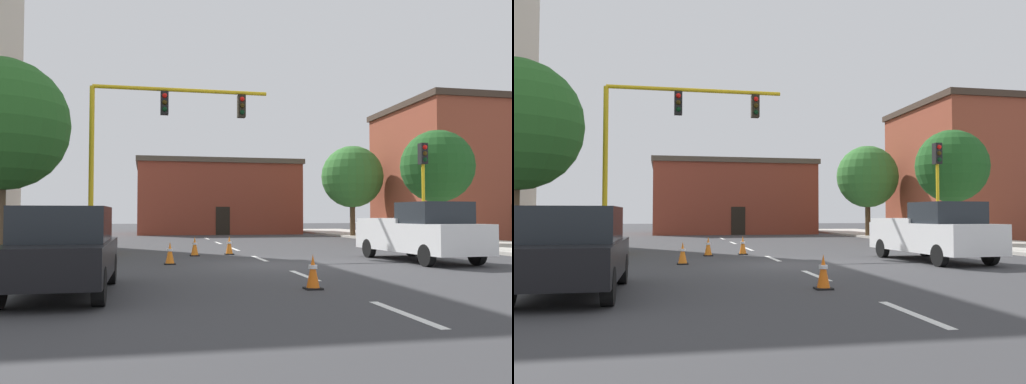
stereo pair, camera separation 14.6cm
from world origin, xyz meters
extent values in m
plane|color=#38383A|center=(0.00, 0.00, 0.00)|extent=(160.00, 160.00, 0.00)
cube|color=#B2ADA3|center=(12.61, 8.00, 0.07)|extent=(6.00, 56.00, 0.14)
cube|color=silver|center=(0.00, -8.50, 0.00)|extent=(0.16, 2.40, 0.01)
cube|color=silver|center=(0.00, -3.00, 0.00)|extent=(0.16, 2.40, 0.01)
cube|color=silver|center=(0.00, 2.50, 0.00)|extent=(0.16, 2.40, 0.01)
cube|color=silver|center=(0.00, 8.00, 0.00)|extent=(0.16, 2.40, 0.01)
cube|color=silver|center=(0.00, 13.50, 0.00)|extent=(0.16, 2.40, 0.01)
cube|color=silver|center=(0.00, 19.00, 0.00)|extent=(0.16, 2.40, 0.01)
cube|color=brown|center=(1.92, 29.56, 2.84)|extent=(13.05, 8.96, 5.68)
cube|color=#4C4238|center=(1.92, 29.56, 5.88)|extent=(13.35, 9.26, 0.40)
cube|color=black|center=(1.92, 25.05, 1.10)|extent=(1.10, 0.06, 2.20)
cube|color=brown|center=(17.98, 16.62, 4.30)|extent=(10.76, 9.58, 8.60)
cube|color=#3D2D23|center=(17.98, 16.62, 8.80)|extent=(11.06, 9.88, 0.40)
cube|color=yellow|center=(-6.16, 5.81, 0.28)|extent=(1.80, 1.20, 0.55)
cylinder|color=yellow|center=(-6.16, 5.81, 3.65)|extent=(0.20, 0.20, 6.20)
cylinder|color=yellow|center=(-2.58, 5.81, 6.75)|extent=(7.16, 0.16, 0.16)
cube|color=black|center=(-3.30, 5.81, 6.18)|extent=(0.32, 0.36, 0.95)
sphere|color=red|center=(-3.30, 5.62, 6.45)|extent=(0.20, 0.20, 0.20)
sphere|color=#38280A|center=(-3.30, 5.62, 6.17)|extent=(0.20, 0.20, 0.20)
sphere|color=black|center=(-3.30, 5.62, 5.89)|extent=(0.20, 0.20, 0.20)
cube|color=black|center=(-0.07, 5.81, 6.18)|extent=(0.32, 0.36, 0.95)
sphere|color=red|center=(-0.07, 5.62, 6.45)|extent=(0.20, 0.20, 0.20)
sphere|color=#38280A|center=(-0.07, 5.62, 6.17)|extent=(0.20, 0.20, 0.20)
sphere|color=black|center=(-0.07, 5.62, 5.89)|extent=(0.20, 0.20, 0.20)
cylinder|color=yellow|center=(8.20, 5.60, 2.40)|extent=(0.14, 0.14, 4.80)
cube|color=black|center=(8.20, 5.60, 4.33)|extent=(0.32, 0.36, 0.95)
sphere|color=red|center=(8.20, 5.41, 4.60)|extent=(0.20, 0.20, 0.20)
sphere|color=#38280A|center=(8.20, 5.41, 4.32)|extent=(0.20, 0.20, 0.20)
sphere|color=black|center=(8.20, 5.41, 4.04)|extent=(0.20, 0.20, 0.20)
cylinder|color=#4C3823|center=(10.10, 18.70, 1.31)|extent=(0.36, 0.36, 2.62)
sphere|color=#33702D|center=(10.10, 18.70, 4.23)|extent=(4.29, 4.29, 4.29)
cylinder|color=brown|center=(-9.14, 4.28, 1.53)|extent=(0.36, 0.36, 3.05)
sphere|color=#286023|center=(-9.14, 4.28, 4.85)|extent=(4.80, 4.80, 4.80)
cylinder|color=brown|center=(10.66, 8.60, 1.34)|extent=(0.36, 0.36, 2.68)
sphere|color=#1E511E|center=(10.66, 8.60, 4.08)|extent=(3.73, 3.73, 3.73)
cube|color=white|center=(5.11, 0.41, 0.81)|extent=(2.39, 5.53, 0.95)
cube|color=#1E2328|center=(5.17, -0.49, 1.64)|extent=(1.97, 1.93, 0.70)
cube|color=white|center=(5.02, 1.59, 1.37)|extent=(2.20, 2.95, 0.16)
cylinder|color=black|center=(6.14, -1.36, 0.34)|extent=(0.27, 0.69, 0.68)
cylinder|color=black|center=(4.34, -1.49, 0.34)|extent=(0.27, 0.69, 0.68)
cylinder|color=black|center=(5.87, 2.31, 0.34)|extent=(0.27, 0.69, 0.68)
cylinder|color=black|center=(4.07, 2.17, 0.34)|extent=(0.27, 0.69, 0.68)
cube|color=black|center=(-5.64, -5.25, 0.69)|extent=(1.87, 4.51, 0.70)
cube|color=#1E2328|center=(-5.64, -5.15, 1.39)|extent=(1.71, 2.31, 0.70)
cylinder|color=black|center=(-6.46, -3.72, 0.34)|extent=(0.22, 0.68, 0.68)
cylinder|color=black|center=(-4.81, -3.72, 0.34)|extent=(0.22, 0.68, 0.68)
cylinder|color=black|center=(-4.82, -6.78, 0.34)|extent=(0.22, 0.68, 0.68)
cube|color=black|center=(-2.17, 4.19, 0.02)|extent=(0.36, 0.36, 0.04)
cone|color=orange|center=(-2.17, 4.19, 0.39)|extent=(0.28, 0.28, 0.70)
cylinder|color=white|center=(-2.17, 4.19, 0.47)|extent=(0.19, 0.19, 0.08)
cube|color=black|center=(-0.56, -5.52, 0.02)|extent=(0.36, 0.36, 0.04)
cone|color=orange|center=(-0.56, -5.52, 0.39)|extent=(0.28, 0.28, 0.70)
cylinder|color=white|center=(-0.56, -5.52, 0.47)|extent=(0.19, 0.19, 0.08)
cube|color=black|center=(-0.76, 4.65, 0.02)|extent=(0.36, 0.36, 0.04)
cone|color=orange|center=(-0.76, 4.65, 0.39)|extent=(0.28, 0.28, 0.70)
cylinder|color=white|center=(-0.76, 4.65, 0.47)|extent=(0.19, 0.19, 0.08)
cube|color=black|center=(-3.26, 0.86, 0.02)|extent=(0.36, 0.36, 0.04)
cone|color=orange|center=(-3.26, 0.86, 0.38)|extent=(0.28, 0.28, 0.67)
cylinder|color=white|center=(-3.26, 0.86, 0.46)|extent=(0.19, 0.19, 0.08)
camera|label=1|loc=(-4.07, -16.44, 1.58)|focal=37.69mm
camera|label=2|loc=(-3.93, -16.47, 1.58)|focal=37.69mm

